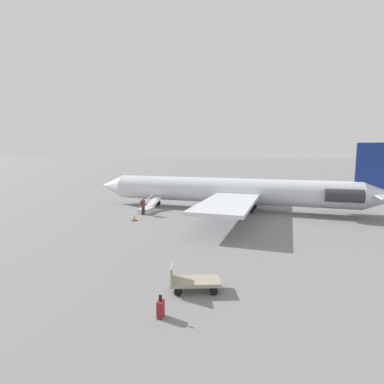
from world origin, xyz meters
TOP-DOWN VIEW (x-y plane):
  - ground_plane at (0.00, 0.00)m, footprint 600.00×600.00m
  - airplane_main at (-0.98, -0.01)m, footprint 32.08×24.26m
  - boarding_stairs at (7.64, 3.97)m, footprint 1.12×4.03m
  - passenger at (7.41, 5.39)m, footprint 0.36×0.54m
  - luggage_cart at (-2.50, 19.33)m, footprint 2.45×1.83m
  - suitcase at (-2.07, 21.76)m, footprint 0.26×0.39m
  - traffic_cone_near_stairs at (6.96, 7.95)m, footprint 0.45×0.45m

SIDE VIEW (x-z plane):
  - ground_plane at x=0.00m, z-range 0.00..0.00m
  - traffic_cone_near_stairs at x=6.96m, z-range -0.02..0.47m
  - suitcase at x=-2.07m, z-range -0.11..0.77m
  - boarding_stairs at x=7.64m, z-range -0.49..1.24m
  - luggage_cart at x=-2.50m, z-range -0.15..1.07m
  - passenger at x=7.41m, z-range 0.13..1.87m
  - airplane_main at x=-0.98m, z-range -1.41..5.61m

